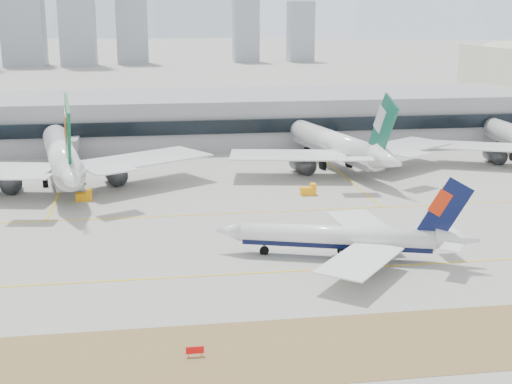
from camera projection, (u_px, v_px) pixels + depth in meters
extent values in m
plane|color=#98958F|center=(244.00, 263.00, 118.71)|extent=(3000.00, 3000.00, 0.00)
cube|color=olive|center=(279.00, 351.00, 88.05)|extent=(360.00, 18.00, 0.06)
cube|color=yellow|center=(248.00, 273.00, 113.91)|extent=(360.00, 0.45, 0.04)
cube|color=yellow|center=(225.00, 214.00, 147.44)|extent=(360.00, 0.45, 0.04)
cylinder|color=white|center=(336.00, 236.00, 120.16)|extent=(31.96, 13.26, 3.54)
cube|color=black|center=(336.00, 242.00, 120.40)|extent=(31.18, 12.55, 1.60)
cone|color=white|center=(228.00, 231.00, 123.03)|extent=(5.80, 4.89, 3.54)
cone|color=white|center=(457.00, 239.00, 117.01)|extent=(7.94, 5.57, 3.54)
cube|color=white|center=(362.00, 224.00, 129.05)|extent=(9.28, 18.02, 0.21)
cube|color=white|center=(446.00, 229.00, 121.56)|extent=(3.17, 4.98, 0.14)
cylinder|color=#3F4247|center=(351.00, 239.00, 126.68)|extent=(5.96, 4.18, 2.66)
cube|color=#3F4247|center=(351.00, 233.00, 126.42)|extent=(2.23, 0.94, 1.24)
cube|color=white|center=(360.00, 260.00, 110.25)|extent=(17.33, 18.56, 0.21)
cube|color=white|center=(452.00, 246.00, 112.74)|extent=(5.46, 5.87, 0.14)
cylinder|color=#3F4247|center=(349.00, 264.00, 114.15)|extent=(5.96, 4.18, 2.66)
cube|color=#3F4247|center=(349.00, 258.00, 113.88)|extent=(2.23, 0.94, 1.24)
cube|color=#0A1341|center=(445.00, 210.00, 116.13)|extent=(8.44, 2.97, 11.10)
cube|color=red|center=(440.00, 203.00, 115.97)|extent=(3.89, 1.58, 4.76)
cylinder|color=#3F4247|center=(264.00, 248.00, 122.75)|extent=(0.43, 0.43, 2.13)
cylinder|color=black|center=(264.00, 251.00, 122.86)|extent=(1.71, 1.08, 1.60)
cylinder|color=#3F4247|center=(341.00, 257.00, 118.52)|extent=(0.43, 0.43, 2.13)
cylinder|color=black|center=(341.00, 259.00, 118.63)|extent=(1.71, 1.08, 1.60)
cylinder|color=#3F4247|center=(342.00, 248.00, 122.93)|extent=(0.43, 0.43, 2.13)
cylinder|color=black|center=(342.00, 250.00, 123.04)|extent=(1.71, 1.08, 1.60)
cylinder|color=white|center=(62.00, 154.00, 171.29)|extent=(15.25, 50.82, 6.67)
cube|color=slate|center=(62.00, 161.00, 171.74)|extent=(14.10, 49.65, 3.00)
cone|color=white|center=(55.00, 135.00, 197.98)|extent=(7.90, 8.74, 6.67)
cone|color=white|center=(72.00, 178.00, 142.78)|extent=(8.50, 12.19, 6.67)
cube|color=white|center=(142.00, 159.00, 170.29)|extent=(34.93, 29.38, 0.40)
cube|color=white|center=(114.00, 171.00, 147.26)|extent=(10.55, 8.70, 0.27)
cylinder|color=#3F4247|center=(115.00, 173.00, 172.41)|extent=(6.38, 9.14, 5.00)
cube|color=#3F4247|center=(115.00, 165.00, 171.91)|extent=(1.10, 3.54, 2.33)
cube|color=white|center=(26.00, 177.00, 141.91)|extent=(9.93, 6.17, 0.27)
cylinder|color=#3F4247|center=(11.00, 180.00, 165.01)|extent=(6.38, 9.14, 5.00)
cube|color=#3F4247|center=(10.00, 172.00, 164.51)|extent=(1.10, 3.54, 2.33)
cube|color=#0B532D|center=(68.00, 137.00, 144.03)|extent=(2.99, 13.84, 17.89)
cube|color=#DC540C|center=(67.00, 126.00, 144.84)|extent=(1.81, 6.32, 7.66)
cylinder|color=#3F4247|center=(58.00, 160.00, 190.21)|extent=(0.80, 0.80, 4.00)
cylinder|color=black|center=(58.00, 163.00, 190.42)|extent=(1.67, 3.16, 3.00)
cylinder|color=#3F4247|center=(45.00, 178.00, 169.99)|extent=(0.80, 0.80, 4.00)
cylinder|color=black|center=(45.00, 181.00, 170.19)|extent=(1.67, 3.16, 3.00)
cylinder|color=#3F4247|center=(82.00, 175.00, 172.66)|extent=(0.80, 0.80, 4.00)
cylinder|color=black|center=(82.00, 179.00, 172.87)|extent=(1.67, 3.16, 3.00)
cylinder|color=white|center=(334.00, 143.00, 189.53)|extent=(15.28, 45.78, 6.02)
cube|color=slate|center=(334.00, 149.00, 189.94)|extent=(14.21, 44.70, 2.71)
cone|color=white|center=(295.00, 128.00, 213.33)|extent=(7.33, 8.05, 6.02)
cone|color=white|center=(389.00, 160.00, 164.11)|extent=(7.98, 11.14, 6.02)
cube|color=white|center=(401.00, 147.00, 189.22)|extent=(31.37, 27.11, 0.36)
cube|color=white|center=(414.00, 154.00, 168.38)|extent=(9.51, 8.04, 0.24)
cylinder|color=#3F4247|center=(376.00, 158.00, 190.93)|extent=(5.98, 8.35, 4.52)
cube|color=#3F4247|center=(377.00, 152.00, 190.48)|extent=(1.09, 3.19, 2.11)
cube|color=white|center=(288.00, 155.00, 178.17)|extent=(30.77, 18.10, 0.36)
cube|color=white|center=(355.00, 159.00, 163.06)|extent=(8.85, 5.29, 0.24)
cylinder|color=#3F4247|center=(303.00, 164.00, 183.56)|extent=(5.98, 8.35, 4.52)
cube|color=#3F4247|center=(303.00, 157.00, 183.11)|extent=(1.09, 3.19, 2.11)
cube|color=#145845|center=(383.00, 127.00, 165.20)|extent=(3.13, 12.43, 16.15)
cube|color=#B7BCC2|center=(381.00, 119.00, 165.92)|extent=(1.82, 5.69, 6.91)
cylinder|color=#3F4247|center=(307.00, 149.00, 206.41)|extent=(0.72, 0.72, 3.61)
cylinder|color=black|center=(307.00, 152.00, 206.60)|extent=(1.59, 2.87, 2.71)
cylinder|color=#3F4247|center=(323.00, 163.00, 188.25)|extent=(0.72, 0.72, 3.61)
cylinder|color=black|center=(323.00, 165.00, 188.43)|extent=(1.59, 2.87, 2.71)
cylinder|color=#3F4247|center=(349.00, 160.00, 190.91)|extent=(0.72, 0.72, 3.61)
cylinder|color=black|center=(349.00, 163.00, 191.09)|extent=(1.59, 2.87, 2.71)
cone|color=white|center=(487.00, 125.00, 222.75)|extent=(5.72, 6.55, 5.55)
cube|color=white|center=(483.00, 146.00, 191.97)|extent=(29.31, 21.82, 0.33)
cylinder|color=#3F4247|center=(495.00, 155.00, 195.99)|extent=(4.34, 7.10, 4.16)
cube|color=#3F4247|center=(495.00, 149.00, 195.58)|extent=(0.49, 2.93, 1.94)
cylinder|color=#3F4247|center=(498.00, 144.00, 215.93)|extent=(0.67, 0.67, 3.33)
cylinder|color=black|center=(497.00, 146.00, 216.10)|extent=(1.04, 2.52, 2.50)
cube|color=gray|center=(196.00, 118.00, 227.01)|extent=(280.00, 42.00, 15.00)
cube|color=black|center=(201.00, 127.00, 206.30)|extent=(280.00, 1.20, 4.00)
cube|color=silver|center=(492.00, 86.00, 260.52)|extent=(2.00, 57.00, 27.90)
cube|color=red|center=(195.00, 350.00, 86.33)|extent=(2.20, 0.15, 0.90)
cylinder|color=orange|center=(188.00, 355.00, 86.37)|extent=(0.10, 0.10, 0.50)
cylinder|color=orange|center=(202.00, 355.00, 86.61)|extent=(0.10, 0.10, 0.50)
cube|color=#FFA40D|center=(84.00, 197.00, 157.42)|extent=(3.50, 2.00, 1.80)
cube|color=#FFA40D|center=(89.00, 191.00, 157.30)|extent=(1.20, 1.80, 1.00)
cylinder|color=black|center=(78.00, 200.00, 156.62)|extent=(0.70, 0.30, 0.70)
cylinder|color=black|center=(79.00, 198.00, 158.15)|extent=(0.70, 0.30, 0.70)
cylinder|color=black|center=(89.00, 200.00, 156.97)|extent=(0.70, 0.30, 0.70)
cylinder|color=black|center=(90.00, 198.00, 158.50)|extent=(0.70, 0.30, 0.70)
cube|color=#FFA40D|center=(308.00, 191.00, 162.37)|extent=(3.50, 2.00, 1.80)
cube|color=#FFA40D|center=(313.00, 186.00, 162.25)|extent=(1.20, 1.80, 1.00)
cylinder|color=black|center=(304.00, 194.00, 161.57)|extent=(0.70, 0.30, 0.70)
cylinder|color=black|center=(302.00, 193.00, 163.10)|extent=(0.70, 0.30, 0.70)
cylinder|color=black|center=(314.00, 194.00, 161.92)|extent=(0.70, 0.30, 0.70)
cylinder|color=black|center=(312.00, 192.00, 163.45)|extent=(0.70, 0.30, 0.70)
cube|color=#FFA40D|center=(451.00, 190.00, 163.38)|extent=(3.50, 2.00, 1.80)
cube|color=#FFA40D|center=(457.00, 185.00, 163.26)|extent=(1.20, 1.80, 1.00)
cylinder|color=black|center=(448.00, 193.00, 162.58)|extent=(0.70, 0.30, 0.70)
cylinder|color=black|center=(445.00, 191.00, 164.11)|extent=(0.70, 0.30, 0.70)
cylinder|color=black|center=(458.00, 193.00, 162.93)|extent=(0.70, 0.30, 0.70)
cylinder|color=black|center=(455.00, 191.00, 164.46)|extent=(0.70, 0.30, 0.70)
cube|color=#8D94A0|center=(22.00, 11.00, 529.37)|extent=(30.00, 27.00, 80.00)
cube|color=#8D94A0|center=(132.00, 18.00, 551.82)|extent=(24.00, 21.60, 70.00)
cube|color=#8D94A0|center=(246.00, 27.00, 571.55)|extent=(20.00, 18.00, 55.00)
cube|color=#8D94A0|center=(301.00, 32.00, 578.96)|extent=(20.00, 18.00, 48.00)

